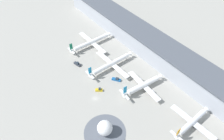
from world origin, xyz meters
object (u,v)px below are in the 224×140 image
(service_truck_fuel, at_px, (77,64))
(airplane_gate_bravo, at_px, (111,64))
(airplane_gate_delta, at_px, (192,122))
(airplane_gate_alpha, at_px, (91,42))
(service_truck_baggage, at_px, (116,79))
(airplane_gate_charlie, at_px, (143,85))
(service_truck_catering, at_px, (99,90))

(service_truck_fuel, bearing_deg, airplane_gate_bravo, 46.81)
(airplane_gate_delta, height_order, service_truck_fuel, airplane_gate_delta)
(airplane_gate_alpha, xyz_separation_m, service_truck_baggage, (51.31, -8.69, -3.10))
(airplane_gate_charlie, distance_m, service_truck_fuel, 61.28)
(service_truck_catering, height_order, service_truck_baggage, service_truck_catering)
(airplane_gate_alpha, relative_size, airplane_gate_delta, 1.29)
(airplane_gate_alpha, distance_m, service_truck_fuel, 29.83)
(airplane_gate_charlie, bearing_deg, service_truck_catering, -123.34)
(airplane_gate_charlie, height_order, service_truck_baggage, airplane_gate_charlie)
(airplane_gate_alpha, bearing_deg, airplane_gate_bravo, -4.98)
(airplane_gate_alpha, height_order, airplane_gate_charlie, airplane_gate_charlie)
(service_truck_catering, bearing_deg, service_truck_baggage, 92.79)
(airplane_gate_bravo, bearing_deg, service_truck_baggage, -20.44)
(airplane_gate_delta, relative_size, service_truck_catering, 6.03)
(airplane_gate_bravo, distance_m, airplane_gate_delta, 79.10)
(airplane_gate_bravo, distance_m, service_truck_catering, 28.19)
(service_truck_baggage, bearing_deg, service_truck_catering, -87.21)
(service_truck_catering, xyz_separation_m, service_truck_fuel, (-36.03, 1.49, 0.17))
(service_truck_fuel, xyz_separation_m, service_truck_baggage, (35.17, 16.23, -0.23))
(airplane_gate_alpha, xyz_separation_m, service_truck_catering, (52.17, -26.41, -3.05))
(airplane_gate_delta, height_order, service_truck_baggage, airplane_gate_delta)
(airplane_gate_charlie, distance_m, airplane_gate_delta, 44.27)
(service_truck_catering, height_order, service_truck_fuel, service_truck_fuel)
(airplane_gate_delta, bearing_deg, airplane_gate_charlie, -175.43)
(service_truck_baggage, bearing_deg, airplane_gate_alpha, 170.39)
(airplane_gate_alpha, distance_m, airplane_gate_bravo, 36.68)
(service_truck_catering, relative_size, service_truck_fuel, 0.79)
(airplane_gate_alpha, height_order, service_truck_fuel, airplane_gate_alpha)
(airplane_gate_delta, relative_size, service_truck_fuel, 4.76)
(airplane_gate_bravo, relative_size, airplane_gate_delta, 1.30)
(airplane_gate_charlie, distance_m, service_truck_catering, 34.40)
(airplane_gate_bravo, relative_size, airplane_gate_charlie, 1.21)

